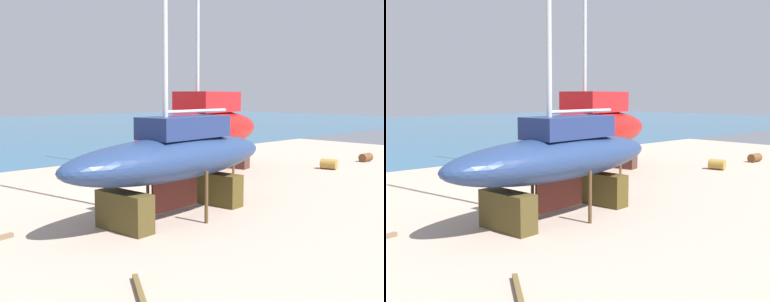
# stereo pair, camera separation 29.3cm
# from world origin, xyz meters

# --- Properties ---
(ground_plane) EXTENTS (52.33, 52.33, 0.00)m
(ground_plane) POSITION_xyz_m (0.00, -4.63, 0.00)
(ground_plane) COLOR tan
(sailboat_large_starboard) EXTENTS (11.24, 5.85, 17.63)m
(sailboat_large_starboard) POSITION_xyz_m (5.24, 0.67, 2.37)
(sailboat_large_starboard) COLOR #44361F
(sailboat_large_starboard) RESTS_ON ground
(sailboat_mid_port) EXTENTS (9.42, 3.33, 13.58)m
(sailboat_mid_port) POSITION_xyz_m (-1.65, -4.86, 2.04)
(sailboat_mid_port) COLOR #4C3F1D
(sailboat_mid_port) RESTS_ON ground
(worker) EXTENTS (0.50, 0.38, 1.65)m
(worker) POSITION_xyz_m (7.52, 6.84, 0.86)
(worker) COLOR #2B7842
(worker) RESTS_ON ground
(barrel_tipped_right) EXTENTS (0.92, 0.56, 0.52)m
(barrel_tipped_right) POSITION_xyz_m (15.82, -3.18, 0.26)
(barrel_tipped_right) COLOR brown
(barrel_tipped_right) RESTS_ON ground
(barrel_rust_far) EXTENTS (0.77, 0.98, 0.58)m
(barrel_rust_far) POSITION_xyz_m (11.41, -3.16, 0.29)
(barrel_rust_far) COLOR olive
(barrel_rust_far) RESTS_ON ground
(timber_long_fore) EXTENTS (1.11, 1.77, 0.13)m
(timber_long_fore) POSITION_xyz_m (-6.59, -9.25, 0.06)
(timber_long_fore) COLOR brown
(timber_long_fore) RESTS_ON ground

